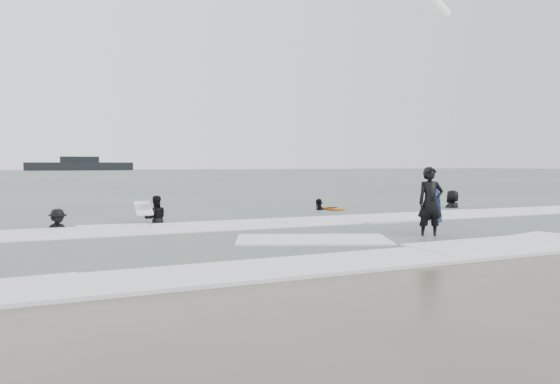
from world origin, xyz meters
name	(u,v)px	position (x,y,z in m)	size (l,w,h in m)	color
ground	(375,255)	(0.00, 0.00, 0.00)	(320.00, 320.00, 0.00)	brown
sea	(86,176)	(0.00, 80.00, 0.06)	(320.00, 320.00, 0.00)	#47544C
surfer_centre	(430,238)	(2.79, 1.67, 0.00)	(0.68, 0.45, 1.87)	black
surfer_wading	(156,225)	(-3.13, 7.69, 0.00)	(0.72, 0.56, 1.47)	black
surfer_breaker	(58,230)	(-6.02, 7.46, 0.00)	(0.95, 0.55, 1.47)	black
surfer_right_near	(319,211)	(3.91, 9.96, 0.00)	(0.97, 0.41, 1.66)	black
surfer_right_far	(452,209)	(9.64, 8.64, 0.00)	(0.95, 0.62, 1.95)	black
surf_foam	(299,233)	(0.00, 3.70, 0.04)	(30.03, 9.06, 0.09)	white
bodyboards	(299,207)	(1.29, 6.43, 0.50)	(8.52, 8.61, 1.25)	#101F4E
vessel_horizon	(80,165)	(3.30, 149.12, 1.41)	(27.87, 4.98, 3.78)	black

